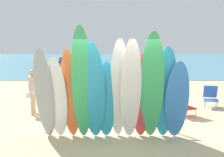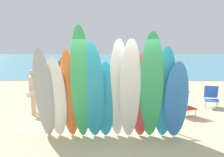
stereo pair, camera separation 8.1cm
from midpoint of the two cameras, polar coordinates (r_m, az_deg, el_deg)
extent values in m
plane|color=#D3BC8C|center=(20.80, 0.07, 1.22)|extent=(60.00, 60.00, 0.00)
cube|color=teal|center=(36.38, 0.16, 4.10)|extent=(60.00, 40.00, 0.02)
cylinder|color=brown|center=(7.24, -14.68, -9.55)|extent=(0.07, 0.07, 0.55)
cylinder|color=brown|center=(7.20, 13.96, -9.63)|extent=(0.07, 0.07, 0.55)
cylinder|color=brown|center=(6.92, -0.40, -7.72)|extent=(3.64, 0.06, 0.06)
ellipsoid|color=#999EA3|center=(6.56, -15.13, -3.48)|extent=(0.53, 0.63, 2.30)
ellipsoid|color=white|center=(6.54, -12.51, -4.27)|extent=(0.56, 0.58, 2.11)
ellipsoid|color=orange|center=(6.49, -9.62, -3.58)|extent=(0.51, 0.54, 2.27)
ellipsoid|color=#38B266|center=(6.23, -7.10, -1.41)|extent=(0.52, 0.77, 2.82)
ellipsoid|color=#289EC6|center=(6.28, -4.49, -3.01)|extent=(0.61, 0.69, 2.46)
ellipsoid|color=#289EC6|center=(6.44, -1.63, -4.86)|extent=(0.53, 0.49, 1.98)
ellipsoid|color=white|center=(6.34, 1.18, -2.47)|extent=(0.50, 0.63, 2.54)
ellipsoid|color=white|center=(6.25, 3.83, -2.63)|extent=(0.54, 0.68, 2.55)
ellipsoid|color=#D13D42|center=(6.43, 6.21, -3.98)|extent=(0.53, 0.55, 2.19)
ellipsoid|color=#38B266|center=(6.29, 8.51, -2.00)|extent=(0.64, 0.82, 2.69)
ellipsoid|color=#289EC6|center=(6.48, 11.45, -3.30)|extent=(0.55, 0.56, 2.34)
ellipsoid|color=#337AD1|center=(6.51, 13.88, -4.85)|extent=(0.62, 0.64, 2.00)
cylinder|color=tan|center=(12.08, 7.31, -1.71)|extent=(0.13, 0.13, 0.82)
cylinder|color=tan|center=(12.16, 8.88, -1.68)|extent=(0.13, 0.13, 0.82)
cube|color=#B23399|center=(12.07, 8.13, -0.08)|extent=(0.44, 0.27, 0.20)
cube|color=black|center=(12.02, 8.16, 1.76)|extent=(0.44, 0.26, 0.64)
sphere|color=tan|center=(11.98, 8.20, 3.84)|extent=(0.23, 0.23, 0.23)
cylinder|color=tan|center=(11.96, 6.89, 1.92)|extent=(0.10, 0.10, 0.57)
cylinder|color=tan|center=(12.08, 9.43, 1.93)|extent=(0.10, 0.10, 0.57)
cylinder|color=tan|center=(9.07, -17.50, -5.50)|extent=(0.11, 0.11, 0.74)
cylinder|color=tan|center=(9.36, -17.24, -5.08)|extent=(0.11, 0.11, 0.74)
cube|color=silver|center=(9.15, -17.45, -3.39)|extent=(0.40, 0.24, 0.18)
cube|color=silver|center=(9.09, -17.54, -1.24)|extent=(0.26, 0.41, 0.58)
sphere|color=tan|center=(9.04, -17.64, 1.22)|extent=(0.21, 0.21, 0.21)
cylinder|color=tan|center=(8.85, -17.77, -1.28)|extent=(0.09, 0.09, 0.51)
cylinder|color=tan|center=(9.33, -17.34, -0.81)|extent=(0.09, 0.09, 0.51)
cylinder|color=brown|center=(15.26, -11.79, 0.10)|extent=(0.12, 0.12, 0.78)
cylinder|color=brown|center=(15.50, -11.00, 0.24)|extent=(0.12, 0.12, 0.78)
cube|color=#2D4CB2|center=(15.34, -11.43, 1.38)|extent=(0.42, 0.26, 0.19)
cube|color=#2D4CB2|center=(15.30, -11.46, 2.75)|extent=(0.38, 0.45, 0.61)
sphere|color=brown|center=(15.27, -11.51, 4.30)|extent=(0.22, 0.22, 0.22)
cylinder|color=brown|center=(15.11, -12.11, 2.80)|extent=(0.09, 0.09, 0.54)
cylinder|color=brown|center=(15.49, -10.84, 2.96)|extent=(0.09, 0.09, 0.54)
cylinder|color=#B7B7BC|center=(8.58, 15.60, -7.77)|extent=(0.02, 0.02, 0.28)
cylinder|color=#B7B7BC|center=(8.83, 17.80, -7.41)|extent=(0.02, 0.02, 0.28)
cylinder|color=#B7B7BC|center=(8.88, 14.13, -7.19)|extent=(0.02, 0.02, 0.28)
cylinder|color=#B7B7BC|center=(9.12, 16.31, -6.87)|extent=(0.02, 0.02, 0.28)
cube|color=red|center=(8.81, 16.00, -6.33)|extent=(0.63, 0.60, 0.03)
cube|color=red|center=(9.03, 14.73, -4.25)|extent=(0.57, 0.44, 0.50)
cylinder|color=#B7B7BC|center=(10.12, 19.79, -5.57)|extent=(0.02, 0.02, 0.28)
cylinder|color=#B7B7BC|center=(10.16, 22.16, -5.63)|extent=(0.02, 0.02, 0.28)
cylinder|color=#B7B7BC|center=(10.48, 19.63, -5.10)|extent=(0.02, 0.02, 0.28)
cylinder|color=#B7B7BC|center=(10.53, 21.92, -5.16)|extent=(0.02, 0.02, 0.28)
cube|color=blue|center=(10.29, 20.92, -4.52)|extent=(0.60, 0.56, 0.03)
cube|color=blue|center=(10.58, 20.80, -2.74)|extent=(0.55, 0.39, 0.50)
ellipsoid|color=#4C515B|center=(20.08, 3.79, 1.29)|extent=(3.14, 0.49, 0.25)
camera|label=1|loc=(0.04, -90.28, -0.04)|focal=41.13mm
camera|label=2|loc=(0.04, 89.72, 0.04)|focal=41.13mm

